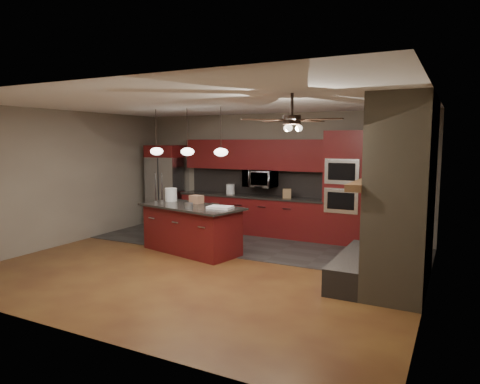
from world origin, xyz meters
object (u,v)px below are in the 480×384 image
Objects in this scene: oven_tower at (345,188)px; counter_bucket at (231,189)px; paint_tray at (220,207)px; paint_can at (189,206)px; white_bucket at (171,195)px; cardboard_box at (196,199)px; counter_box at (287,193)px; microwave at (260,179)px; refrigerator at (167,185)px; kitchen_island at (191,229)px.

oven_tower reaches higher than counter_bucket.
paint_can is at bearing -159.41° from paint_tray.
paint_tray is at bearing -14.90° from white_bucket.
counter_bucket is at bearing 75.66° from white_bucket.
paint_can is at bearing -58.13° from cardboard_box.
counter_box is (1.05, 2.34, 0.03)m from paint_can.
microwave reaches higher than paint_can.
refrigerator is 10.15× the size of counter_box.
refrigerator is at bearing 134.08° from paint_can.
microwave reaches higher than counter_box.
kitchen_island is 0.61m from paint_can.
counter_bucket is at bearing 154.91° from counter_box.
refrigerator is 2.61m from cardboard_box.
microwave is 2.20m from white_bucket.
microwave is 3.61× the size of counter_box.
white_bucket reaches higher than counter_bucket.
paint_tray is at bearing -85.31° from microwave.
counter_box is (0.52, 2.09, 0.06)m from paint_tray.
cardboard_box is at bearing 110.88° from paint_can.
paint_tray is at bearing -36.68° from refrigerator.
microwave is 0.77m from counter_box.
white_bucket is at bearing -123.75° from microwave.
paint_can is 2.42m from counter_bucket.
paint_can is (0.15, -0.30, 0.51)m from kitchen_island.
refrigerator is 8.20× the size of cardboard_box.
oven_tower is 3.11m from cardboard_box.
microwave is 2.22m from paint_tray.
counter_bucket reaches higher than counter_box.
oven_tower is at bearing 52.81° from kitchen_island.
counter_bucket is at bearing 109.98° from kitchen_island.
oven_tower is at bearing 45.68° from paint_can.
microwave is at bearing 81.87° from paint_can.
counter_bucket reaches higher than paint_tray.
paint_tray is 2.17× the size of counter_box.
refrigerator is at bearing -177.44° from counter_bucket.
cardboard_box is at bearing -40.19° from refrigerator.
kitchen_island is 0.98m from white_bucket.
cardboard_box is 2.14m from counter_box.
oven_tower is 1.29m from counter_box.
white_bucket is 1.35× the size of counter_box.
white_bucket is at bearing -151.12° from oven_tower.
cardboard_box is (-0.58, -1.82, -0.30)m from microwave.
refrigerator reaches higher than counter_box.
white_bucket is 1.45m from paint_tray.
oven_tower is at bearing 45.15° from paint_tray.
counter_box reaches higher than paint_tray.
cardboard_box reaches higher than paint_can.
oven_tower is 9.49× the size of cardboard_box.
counter_box is at bearing -1.96° from counter_bucket.
kitchen_island is at bearing -82.87° from counter_bucket.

